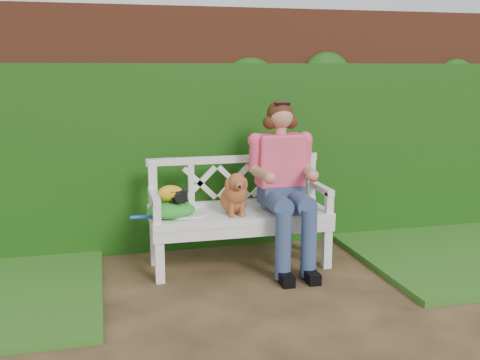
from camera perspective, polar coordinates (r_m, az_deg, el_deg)
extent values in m
plane|color=#2F2114|center=(3.90, 3.16, -13.91)|extent=(60.00, 60.00, 0.00)
cube|color=brown|center=(5.40, -2.62, 5.36)|extent=(10.00, 0.30, 2.20)
cube|color=#1C5810|center=(5.22, -2.12, 2.39)|extent=(10.00, 0.18, 1.70)
cube|color=black|center=(4.52, -6.33, -1.59)|extent=(0.15, 0.12, 0.09)
ellipsoid|color=orange|center=(4.52, -7.08, -1.35)|extent=(0.24, 0.20, 0.13)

